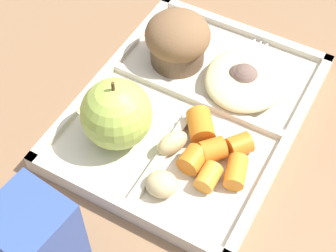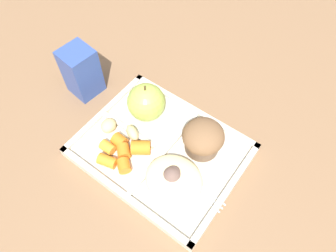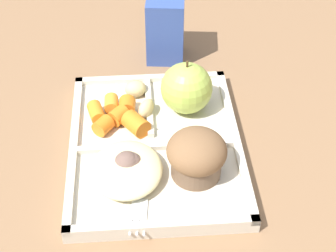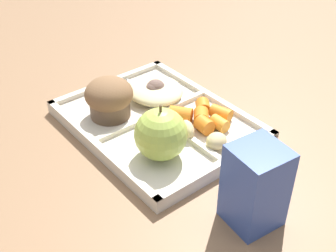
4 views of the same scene
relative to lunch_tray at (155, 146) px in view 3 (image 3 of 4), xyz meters
name	(u,v)px [view 3 (image 3 of 4)]	position (x,y,z in m)	size (l,w,h in m)	color
ground	(155,150)	(0.00, 0.00, -0.01)	(6.00, 6.00, 0.00)	#846042
lunch_tray	(155,146)	(0.00, 0.00, 0.00)	(0.31, 0.24, 0.02)	beige
green_apple	(186,88)	(-0.07, 0.05, 0.04)	(0.08, 0.08, 0.09)	#A8C14C
bran_muffin	(197,155)	(0.06, 0.05, 0.04)	(0.08, 0.08, 0.07)	brown
carrot_slice_edge	(111,103)	(-0.08, -0.06, 0.02)	(0.02, 0.02, 0.03)	orange
carrot_slice_diagonal	(103,126)	(-0.03, -0.07, 0.02)	(0.02, 0.02, 0.02)	orange
carrot_slice_tilted	(136,124)	(-0.03, -0.03, 0.02)	(0.03, 0.03, 0.04)	orange
carrot_slice_large	(96,112)	(-0.06, -0.08, 0.02)	(0.02, 0.02, 0.03)	orange
carrot_slice_small	(127,106)	(-0.07, -0.04, 0.02)	(0.03, 0.03, 0.02)	orange
carrot_slice_near_corner	(118,116)	(-0.05, -0.05, 0.02)	(0.02, 0.02, 0.03)	orange
potato_chunk_wedge	(135,89)	(-0.11, -0.02, 0.02)	(0.03, 0.03, 0.02)	tan
potato_chunk_browned	(146,108)	(-0.06, -0.01, 0.02)	(0.04, 0.02, 0.03)	tan
egg_noodle_pile	(126,169)	(0.06, -0.04, 0.02)	(0.11, 0.10, 0.03)	beige
meatball_side	(131,164)	(0.06, -0.03, 0.02)	(0.03, 0.03, 0.03)	brown
meatball_front	(121,170)	(0.06, -0.05, 0.02)	(0.03, 0.03, 0.03)	brown
meatball_center	(127,164)	(0.06, -0.04, 0.02)	(0.04, 0.04, 0.04)	brown
plastic_fork	(141,195)	(0.10, -0.02, 0.01)	(0.16, 0.03, 0.00)	silver
milk_carton	(165,29)	(-0.23, 0.03, 0.05)	(0.06, 0.06, 0.11)	#334C99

